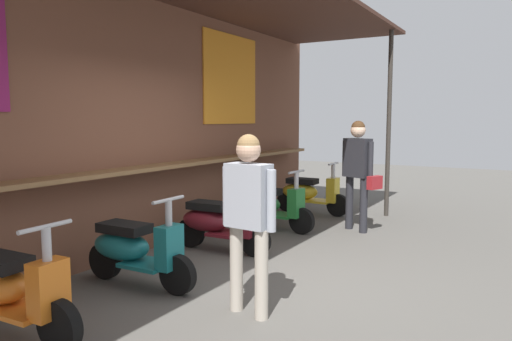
% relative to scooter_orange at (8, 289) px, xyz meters
% --- Properties ---
extents(ground_plane, '(28.03, 28.03, 0.00)m').
position_rel_scooter_orange_xyz_m(ground_plane, '(2.18, -1.08, -0.39)').
color(ground_plane, '#56544F').
extents(market_stall_facade, '(10.01, 2.48, 3.47)m').
position_rel_scooter_orange_xyz_m(market_stall_facade, '(2.18, 0.77, 1.54)').
color(market_stall_facade, brown).
rests_on(market_stall_facade, ground_plane).
extents(scooter_orange, '(0.46, 1.40, 0.97)m').
position_rel_scooter_orange_xyz_m(scooter_orange, '(0.00, 0.00, 0.00)').
color(scooter_orange, orange).
rests_on(scooter_orange, ground_plane).
extents(scooter_teal, '(0.46, 1.40, 0.97)m').
position_rel_scooter_orange_xyz_m(scooter_teal, '(1.39, 0.00, 0.00)').
color(scooter_teal, '#197075').
rests_on(scooter_teal, ground_plane).
extents(scooter_maroon, '(0.47, 1.40, 0.97)m').
position_rel_scooter_orange_xyz_m(scooter_maroon, '(2.91, -0.00, 0.00)').
color(scooter_maroon, maroon).
rests_on(scooter_maroon, ground_plane).
extents(scooter_green, '(0.48, 1.40, 0.97)m').
position_rel_scooter_orange_xyz_m(scooter_green, '(4.37, -0.00, 0.00)').
color(scooter_green, '#237533').
rests_on(scooter_green, ground_plane).
extents(scooter_yellow, '(0.46, 1.40, 0.97)m').
position_rel_scooter_orange_xyz_m(scooter_yellow, '(5.86, 0.00, 0.00)').
color(scooter_yellow, gold).
rests_on(scooter_yellow, ground_plane).
extents(shopper_with_handbag, '(0.40, 0.68, 1.72)m').
position_rel_scooter_orange_xyz_m(shopper_with_handbag, '(4.96, -1.24, 0.67)').
color(shopper_with_handbag, '#232328').
rests_on(shopper_with_handbag, ground_plane).
extents(shopper_browsing, '(0.23, 0.56, 1.62)m').
position_rel_scooter_orange_xyz_m(shopper_browsing, '(1.34, -1.45, 0.60)').
color(shopper_browsing, '#ADA393').
rests_on(shopper_browsing, ground_plane).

